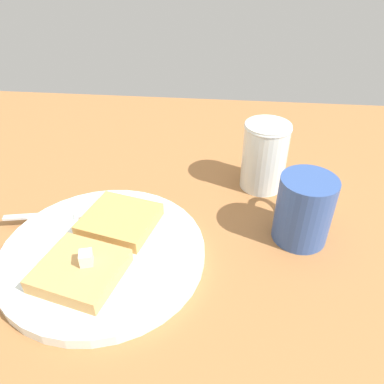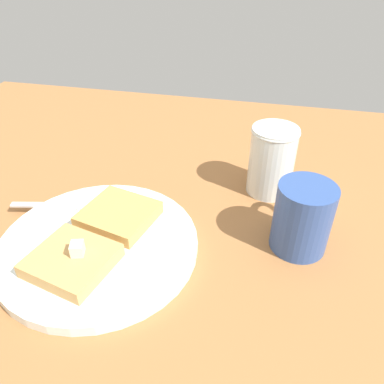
{
  "view_description": "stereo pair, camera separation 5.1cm",
  "coord_description": "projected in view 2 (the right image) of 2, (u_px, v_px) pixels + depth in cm",
  "views": [
    {
      "loc": [
        -30.07,
        -9.05,
        37.87
      ],
      "look_at": [
        12.92,
        -4.61,
        6.97
      ],
      "focal_mm": 35.0,
      "sensor_mm": 36.0,
      "label": 1
    },
    {
      "loc": [
        -29.26,
        -14.04,
        37.87
      ],
      "look_at": [
        12.92,
        -4.61,
        6.97
      ],
      "focal_mm": 35.0,
      "sensor_mm": 36.0,
      "label": 2
    }
  ],
  "objects": [
    {
      "name": "syrup_jar",
      "position": [
        271.0,
        163.0,
        0.58
      ],
      "size": [
        7.28,
        7.28,
        11.06
      ],
      "color": "#391C07",
      "rests_on": "table_surface"
    },
    {
      "name": "butter_pat_primary",
      "position": [
        77.0,
        249.0,
        0.44
      ],
      "size": [
        1.97,
        1.86,
        1.63
      ],
      "primitive_type": "cube",
      "rotation": [
        0.0,
        0.0,
        0.28
      ],
      "color": "#F4ECC5",
      "rests_on": "toast_slice_left"
    },
    {
      "name": "plate",
      "position": [
        99.0,
        245.0,
        0.5
      ],
      "size": [
        26.3,
        26.3,
        1.45
      ],
      "color": "white",
      "rests_on": "table_surface"
    },
    {
      "name": "toast_slice_left",
      "position": [
        72.0,
        260.0,
        0.45
      ],
      "size": [
        10.7,
        11.11,
        1.87
      ],
      "primitive_type": "cube",
      "rotation": [
        0.0,
        0.0,
        -0.24
      ],
      "color": "tan",
      "rests_on": "plate"
    },
    {
      "name": "toast_slice_middle",
      "position": [
        119.0,
        215.0,
        0.52
      ],
      "size": [
        10.7,
        11.11,
        1.87
      ],
      "primitive_type": "cube",
      "rotation": [
        0.0,
        0.0,
        -0.24
      ],
      "color": "#D69E4F",
      "rests_on": "plate"
    },
    {
      "name": "fork",
      "position": [
        72.0,
        205.0,
        0.55
      ],
      "size": [
        4.69,
        15.95,
        0.36
      ],
      "color": "silver",
      "rests_on": "plate"
    },
    {
      "name": "coffee_mug",
      "position": [
        302.0,
        217.0,
        0.48
      ],
      "size": [
        10.46,
        7.4,
        9.53
      ],
      "color": "#325094",
      "rests_on": "table_surface"
    },
    {
      "name": "table_surface",
      "position": [
        134.0,
        283.0,
        0.47
      ],
      "size": [
        118.68,
        118.68,
        2.47
      ],
      "primitive_type": "cube",
      "color": "#9C6638",
      "rests_on": "ground"
    }
  ]
}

